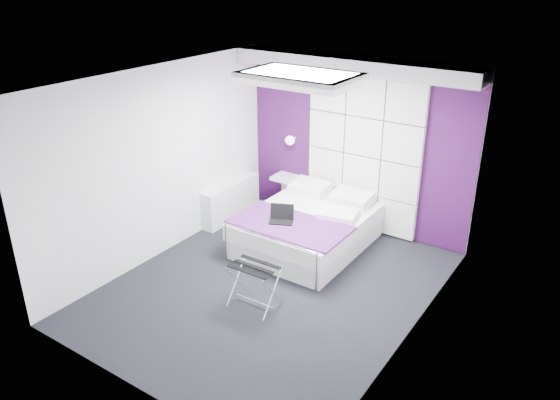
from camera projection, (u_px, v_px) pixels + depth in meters
The scene contains 15 objects.
floor at pixel (272, 286), 6.92m from camera, with size 4.40×4.40×0.00m, color black.
ceiling at pixel (270, 81), 5.87m from camera, with size 4.40×4.40×0.00m, color white.
wall_back at pixel (356, 144), 8.07m from camera, with size 3.60×3.60×0.00m, color white.
wall_left at pixel (161, 163), 7.32m from camera, with size 4.40×4.40×0.00m, color white.
wall_right at pixel (418, 231), 5.48m from camera, with size 4.40×4.40×0.00m, color white.
accent_wall at pixel (356, 144), 8.06m from camera, with size 3.58×0.02×2.58m, color #3C0F42.
soffit at pixel (353, 64), 7.39m from camera, with size 3.58×0.50×0.20m, color white.
headboard at pixel (363, 155), 8.00m from camera, with size 1.80×0.08×2.30m, color white, non-canonical shape.
skylight at pixel (300, 77), 6.35m from camera, with size 1.36×0.86×0.12m, color white, non-canonical shape.
wall_lamp at pixel (291, 140), 8.53m from camera, with size 0.15×0.15×0.15m, color white.
radiator at pixel (231, 200), 8.65m from camera, with size 0.22×1.20×0.60m, color white.
bed at pixel (308, 228), 7.80m from camera, with size 1.59×1.92×0.68m.
nightstand at pixel (288, 178), 8.77m from camera, with size 0.48×0.37×0.05m, color white.
luggage_rack at pixel (254, 286), 6.44m from camera, with size 0.55×0.40×0.54m.
laptop at pixel (283, 217), 7.40m from camera, with size 0.32×0.23×0.23m.
Camera 1 is at (3.38, -4.82, 3.80)m, focal length 35.00 mm.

